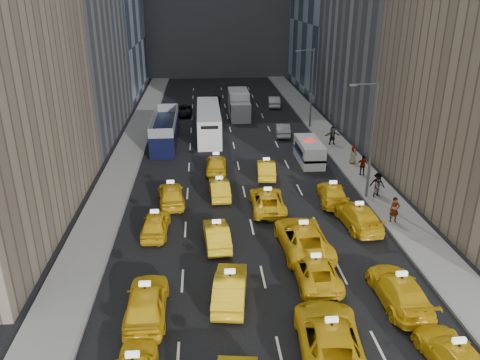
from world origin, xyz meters
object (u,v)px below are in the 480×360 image
object	(u,v)px
nypd_van	(309,152)
pedestrian_0	(394,210)
double_decker	(165,130)
box_truck	(239,104)
taxi_3	(455,357)
taxi_2	(330,339)
city_bus	(209,122)

from	to	relation	value
nypd_van	pedestrian_0	world-z (taller)	nypd_van
double_decker	box_truck	size ratio (longest dim) A/B	1.46
taxi_3	taxi_2	bearing A→B (deg)	-20.05
taxi_2	nypd_van	world-z (taller)	nypd_van
double_decker	city_bus	bearing A→B (deg)	25.15
nypd_van	box_truck	bearing A→B (deg)	99.93
box_truck	pedestrian_0	size ratio (longest dim) A/B	3.98
box_truck	pedestrian_0	distance (m)	31.24
double_decker	box_truck	bearing A→B (deg)	45.12
box_truck	pedestrian_0	bearing A→B (deg)	-69.45
taxi_2	pedestrian_0	xyz separation A→B (m)	(7.59, 11.88, 0.23)
double_decker	pedestrian_0	xyz separation A→B (m)	(16.80, -19.62, -0.43)
taxi_2	city_bus	distance (m)	34.56
nypd_van	box_truck	distance (m)	18.12
nypd_van	box_truck	world-z (taller)	box_truck
box_truck	taxi_3	bearing A→B (deg)	-77.33
taxi_3	box_truck	bearing A→B (deg)	-87.44
taxi_3	box_truck	distance (m)	43.74
box_truck	pedestrian_0	world-z (taller)	box_truck
city_bus	taxi_3	bearing A→B (deg)	-68.31
double_decker	pedestrian_0	distance (m)	25.83
pedestrian_0	taxi_2	bearing A→B (deg)	-115.90
taxi_3	box_truck	world-z (taller)	box_truck
nypd_van	double_decker	world-z (taller)	double_decker
nypd_van	taxi_3	bearing A→B (deg)	-95.55
taxi_3	nypd_van	distance (m)	26.01
double_decker	taxi_2	bearing A→B (deg)	-79.50
taxi_2	taxi_3	world-z (taller)	taxi_2
city_bus	box_truck	size ratio (longest dim) A/B	1.66
taxi_3	nypd_van	size ratio (longest dim) A/B	0.87
taxi_3	double_decker	world-z (taller)	double_decker
city_bus	box_truck	bearing A→B (deg)	69.54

